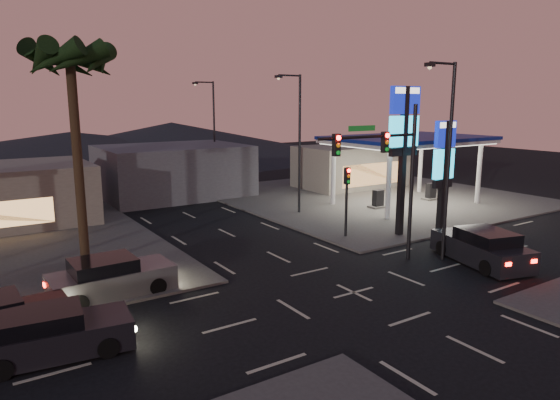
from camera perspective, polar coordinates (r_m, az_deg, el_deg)
ground at (r=22.12m, az=8.43°, el=-10.43°), size 140.00×140.00×0.00m
corner_lot_ne at (r=43.95m, az=10.30°, el=0.41°), size 24.00×24.00×0.12m
gas_station at (r=40.52m, az=14.44°, el=6.51°), size 12.20×8.20×5.47m
convenience_store at (r=48.63m, az=8.05°, el=3.81°), size 10.00×6.00×4.00m
pylon_sign_tall at (r=30.53m, az=13.97°, el=7.62°), size 2.20×0.35×9.00m
pylon_sign_short at (r=31.91m, az=18.22°, el=4.40°), size 1.60×0.35×7.00m
traffic_signal_mast at (r=24.80m, az=12.26°, el=4.26°), size 6.10×0.39×8.00m
pedestal_signal at (r=29.92m, az=7.65°, el=1.09°), size 0.32×0.39×4.30m
streetlight_near at (r=26.36m, az=18.51°, el=5.40°), size 2.14×0.25×10.00m
streetlight_mid at (r=35.89m, az=1.99°, el=7.32°), size 2.14×0.25×10.00m
streetlight_far at (r=48.01m, az=-7.75°, el=8.18°), size 2.14×0.25×10.00m
palm_a at (r=25.30m, az=-22.80°, el=13.33°), size 4.41×4.41×10.86m
building_far_mid at (r=44.61m, az=-12.10°, el=3.28°), size 12.00×9.00×4.40m
hill_right at (r=80.81m, az=-12.24°, el=6.89°), size 50.00×50.00×5.00m
hill_center at (r=76.80m, az=-22.77°, el=5.70°), size 60.00×60.00×4.00m
car_lane_a_front at (r=18.16m, az=-24.61°, el=-13.79°), size 5.03×2.51×1.59m
car_lane_b_front at (r=22.46m, az=-18.82°, el=-8.46°), size 5.26×2.36×1.69m
suv_station at (r=27.38m, az=22.10°, el=-5.07°), size 3.57×5.77×1.80m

